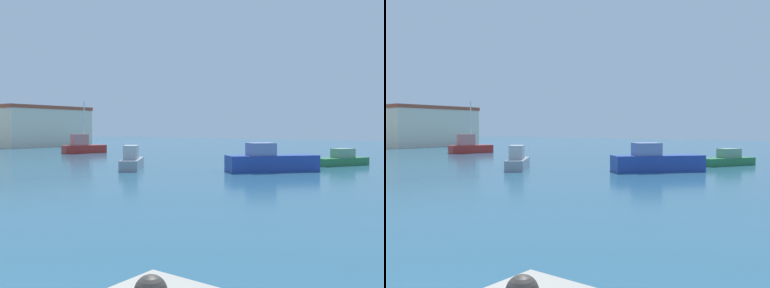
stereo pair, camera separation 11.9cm
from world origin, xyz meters
The scene contains 6 objects.
water centered at (15.00, 20.00, 0.00)m, with size 160.00×160.00×0.00m, color #285670.
sailboat_red_far_left centered at (27.49, 31.21, 0.74)m, with size 4.75×2.70×5.53m.
motorboat_grey_distant_east centered at (17.99, 14.39, 0.52)m, with size 3.93×3.40×1.55m.
motorboat_blue_distant_north centered at (22.01, 6.58, 0.62)m, with size 5.23×4.89×1.75m.
motorboat_green_inner_mooring centered at (28.93, 4.48, 0.40)m, with size 4.43×3.26×1.19m.
yacht_club centered at (35.14, 50.81, 2.98)m, with size 13.74×7.72×5.94m.
Camera 2 is at (-1.03, -4.79, 2.59)m, focal length 38.87 mm.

